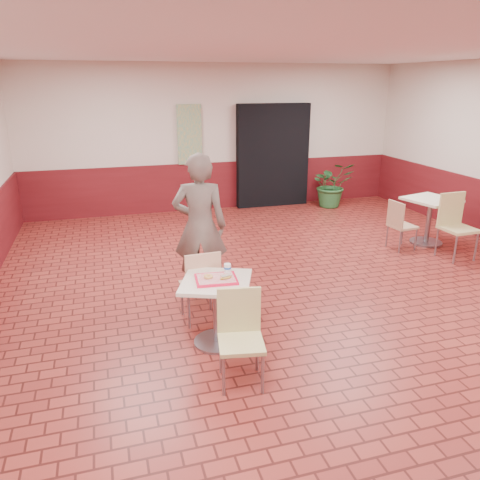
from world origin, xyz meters
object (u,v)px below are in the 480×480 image
object	(u,v)px
ring_donut	(208,276)
chair_second_front	(455,222)
chair_main_back	(201,283)
chair_main_front	(240,332)
serving_tray	(216,279)
customer	(200,227)
paper_cup	(228,268)
chair_second_left	(400,223)
potted_plant	(332,184)
main_table	(217,301)
long_john_donut	(226,277)
second_table	(430,213)

from	to	relation	value
ring_donut	chair_second_front	xyz separation A→B (m)	(4.25, 1.45, -0.20)
ring_donut	chair_main_back	bearing A→B (deg)	87.96
chair_main_front	serving_tray	xyz separation A→B (m)	(-0.06, 0.66, 0.25)
chair_main_back	customer	distance (m)	0.86
ring_donut	paper_cup	xyz separation A→B (m)	(0.22, 0.09, 0.03)
chair_second_left	chair_main_front	bearing A→B (deg)	121.68
chair_main_front	chair_second_left	size ratio (longest dim) A/B	1.07
customer	serving_tray	distance (m)	1.24
chair_second_front	potted_plant	size ratio (longest dim) A/B	1.02
chair_main_front	ring_donut	size ratio (longest dim) A/B	9.09
ring_donut	paper_cup	size ratio (longest dim) A/B	1.03
main_table	customer	bearing A→B (deg)	85.67
paper_cup	ring_donut	bearing A→B (deg)	-159.02
main_table	chair_main_back	xyz separation A→B (m)	(-0.06, 0.49, 0.00)
serving_tray	potted_plant	distance (m)	6.16
potted_plant	chair_second_front	bearing A→B (deg)	-83.45
ring_donut	chair_second_left	bearing A→B (deg)	28.71
customer	long_john_donut	distance (m)	1.27
chair_second_front	ring_donut	bearing A→B (deg)	-163.59
ring_donut	potted_plant	bearing A→B (deg)	51.36
chair_second_left	chair_main_back	bearing A→B (deg)	107.07
customer	paper_cup	xyz separation A→B (m)	(0.06, -1.11, -0.13)
main_table	chair_second_left	world-z (taller)	chair_second_left
ring_donut	second_table	size ratio (longest dim) A/B	0.12
main_table	chair_second_front	world-z (taller)	chair_second_front
main_table	chair_second_left	xyz separation A→B (m)	(3.56, 2.02, -0.03)
serving_tray	paper_cup	size ratio (longest dim) A/B	4.48
chair_main_back	second_table	size ratio (longest dim) A/B	1.12
chair_second_front	serving_tray	bearing A→B (deg)	-162.96
paper_cup	chair_main_front	bearing A→B (deg)	-96.78
long_john_donut	potted_plant	distance (m)	6.14
chair_main_back	customer	world-z (taller)	customer
chair_second_front	potted_plant	world-z (taller)	chair_second_front
serving_tray	ring_donut	bearing A→B (deg)	160.54
second_table	paper_cup	bearing A→B (deg)	-153.56
long_john_donut	second_table	xyz separation A→B (m)	(4.12, 2.18, -0.24)
paper_cup	chair_second_front	distance (m)	4.25
chair_main_back	paper_cup	bearing A→B (deg)	115.49
main_table	chair_main_front	distance (m)	0.67
ring_donut	long_john_donut	world-z (taller)	long_john_donut
main_table	chair_second_left	bearing A→B (deg)	29.53
chair_main_back	serving_tray	xyz separation A→B (m)	(0.06, -0.49, 0.24)
main_table	chair_second_left	distance (m)	4.09
chair_second_front	paper_cup	bearing A→B (deg)	-163.71
chair_main_front	chair_second_left	world-z (taller)	chair_main_front
main_table	customer	distance (m)	1.30
chair_main_back	second_table	bearing A→B (deg)	-162.09
chair_second_front	potted_plant	bearing A→B (deg)	94.11
customer	ring_donut	world-z (taller)	customer
ring_donut	potted_plant	xyz separation A→B (m)	(3.86, 4.83, -0.27)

